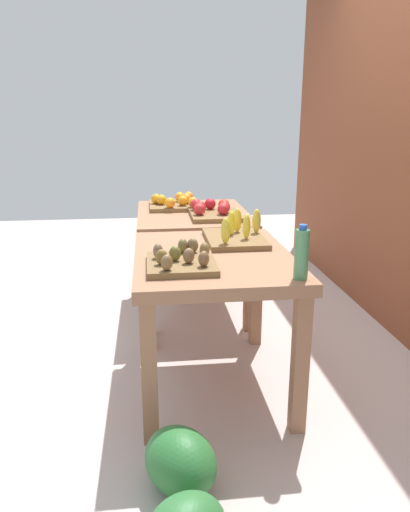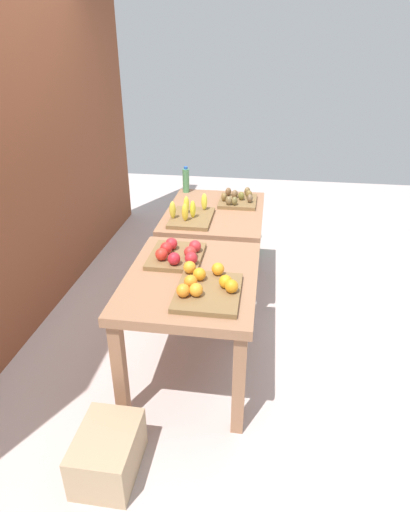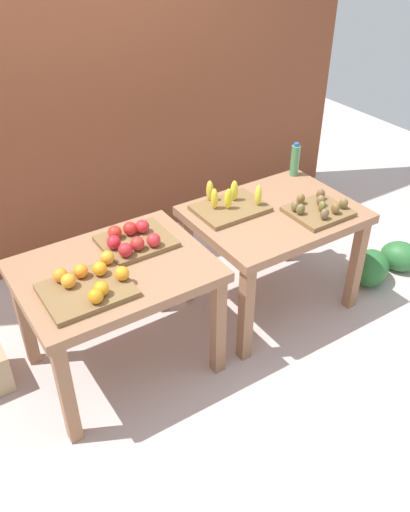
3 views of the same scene
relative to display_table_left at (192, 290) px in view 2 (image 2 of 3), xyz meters
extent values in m
plane|color=#C2B0AB|center=(0.56, 0.00, -0.64)|extent=(8.00, 8.00, 0.00)
cube|color=brown|center=(0.56, 1.35, 0.86)|extent=(4.40, 0.12, 3.00)
cube|color=#96684A|center=(0.00, 0.00, 0.08)|extent=(1.04, 0.80, 0.06)
cube|color=#96684A|center=(-0.46, -0.34, -0.29)|extent=(0.07, 0.07, 0.69)
cube|color=#96684A|center=(0.46, -0.34, -0.29)|extent=(0.07, 0.07, 0.69)
cube|color=#96684A|center=(-0.46, 0.34, -0.29)|extent=(0.07, 0.07, 0.69)
cube|color=#96684A|center=(0.46, 0.34, -0.29)|extent=(0.07, 0.07, 0.69)
cube|color=#96684A|center=(1.12, 0.00, 0.08)|extent=(1.04, 0.80, 0.06)
cube|color=#96684A|center=(0.66, -0.34, -0.29)|extent=(0.07, 0.07, 0.69)
cube|color=#96684A|center=(1.58, -0.34, -0.29)|extent=(0.07, 0.07, 0.69)
cube|color=#96684A|center=(0.66, 0.34, -0.29)|extent=(0.07, 0.07, 0.69)
cube|color=#96684A|center=(1.58, 0.34, -0.29)|extent=(0.07, 0.07, 0.69)
cube|color=brown|center=(-0.21, -0.13, 0.12)|extent=(0.44, 0.36, 0.03)
sphere|color=orange|center=(-0.02, -0.16, 0.18)|extent=(0.08, 0.08, 0.08)
sphere|color=orange|center=(-0.28, -0.08, 0.18)|extent=(0.08, 0.08, 0.08)
sphere|color=orange|center=(-0.29, -0.01, 0.18)|extent=(0.10, 0.10, 0.08)
sphere|color=orange|center=(-0.16, -0.22, 0.18)|extent=(0.10, 0.10, 0.08)
sphere|color=orange|center=(-0.21, -0.26, 0.18)|extent=(0.11, 0.11, 0.08)
sphere|color=orange|center=(-0.03, 0.01, 0.18)|extent=(0.11, 0.11, 0.08)
sphere|color=orange|center=(-0.10, -0.07, 0.18)|extent=(0.10, 0.10, 0.08)
sphere|color=orange|center=(-0.19, -0.03, 0.18)|extent=(0.08, 0.08, 0.08)
cube|color=brown|center=(0.21, 0.14, 0.12)|extent=(0.40, 0.34, 0.03)
sphere|color=red|center=(0.28, 0.18, 0.18)|extent=(0.09, 0.09, 0.08)
sphere|color=red|center=(0.06, 0.12, 0.18)|extent=(0.10, 0.10, 0.08)
sphere|color=red|center=(0.11, 0.21, 0.18)|extent=(0.10, 0.10, 0.08)
sphere|color=red|center=(0.20, 0.20, 0.18)|extent=(0.11, 0.11, 0.08)
sphere|color=red|center=(0.17, 0.04, 0.18)|extent=(0.11, 0.11, 0.08)
sphere|color=red|center=(0.08, 0.02, 0.18)|extent=(0.11, 0.11, 0.08)
sphere|color=red|center=(0.26, 0.02, 0.18)|extent=(0.11, 0.11, 0.08)
cube|color=brown|center=(0.88, 0.16, 0.12)|extent=(0.44, 0.32, 0.03)
ellipsoid|color=yellow|center=(0.85, 0.14, 0.21)|extent=(0.06, 0.06, 0.14)
ellipsoid|color=yellow|center=(1.04, 0.08, 0.21)|extent=(0.05, 0.06, 0.14)
ellipsoid|color=yellow|center=(0.82, 0.29, 0.21)|extent=(0.05, 0.06, 0.14)
ellipsoid|color=yellow|center=(0.78, 0.19, 0.21)|extent=(0.05, 0.06, 0.14)
ellipsoid|color=yellow|center=(0.95, 0.21, 0.21)|extent=(0.06, 0.06, 0.14)
cube|color=brown|center=(1.32, -0.18, 0.12)|extent=(0.36, 0.32, 0.03)
ellipsoid|color=brown|center=(1.37, -0.14, 0.18)|extent=(0.07, 0.07, 0.07)
ellipsoid|color=brown|center=(1.42, -0.08, 0.18)|extent=(0.07, 0.07, 0.07)
ellipsoid|color=brown|center=(1.27, -0.28, 0.18)|extent=(0.06, 0.05, 0.07)
ellipsoid|color=brown|center=(1.46, -0.25, 0.18)|extent=(0.07, 0.07, 0.07)
ellipsoid|color=brown|center=(1.19, -0.16, 0.18)|extent=(0.07, 0.07, 0.07)
ellipsoid|color=brown|center=(1.32, -0.21, 0.18)|extent=(0.07, 0.07, 0.07)
ellipsoid|color=brown|center=(1.37, -0.27, 0.18)|extent=(0.05, 0.06, 0.07)
ellipsoid|color=brown|center=(1.18, -0.11, 0.18)|extent=(0.06, 0.07, 0.07)
ellipsoid|color=brown|center=(1.27, -0.06, 0.18)|extent=(0.06, 0.05, 0.07)
cylinder|color=#4C8C59|center=(1.55, 0.33, 0.22)|extent=(0.06, 0.06, 0.22)
cylinder|color=blue|center=(1.55, 0.33, 0.34)|extent=(0.03, 0.03, 0.02)
ellipsoid|color=#2E6F36|center=(2.21, -0.23, -0.52)|extent=(0.35, 0.37, 0.23)
ellipsoid|color=#2A6C31|center=(1.89, -0.23, -0.51)|extent=(0.41, 0.39, 0.26)
cube|color=tan|center=(-0.83, 0.30, -0.51)|extent=(0.40, 0.30, 0.26)
camera|label=1|loc=(3.49, -0.32, 0.80)|focal=34.10mm
camera|label=2|loc=(-2.26, -0.42, 1.41)|focal=30.25mm
camera|label=3|loc=(-0.86, -2.25, 1.82)|focal=37.73mm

